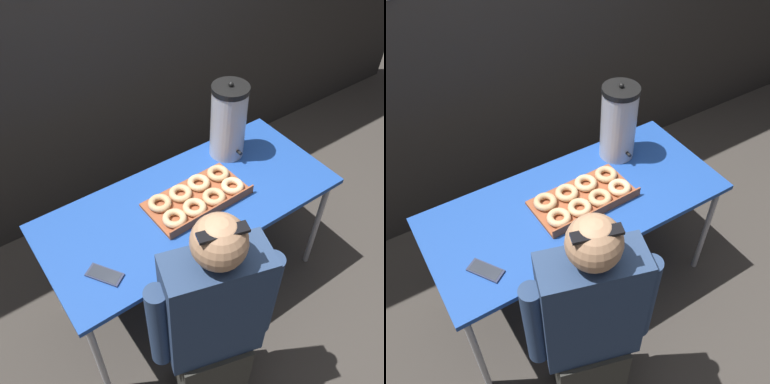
% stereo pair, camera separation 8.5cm
% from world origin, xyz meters
% --- Properties ---
extents(ground_plane, '(12.00, 12.00, 0.00)m').
position_xyz_m(ground_plane, '(0.00, 0.00, 0.00)').
color(ground_plane, '#3D3833').
extents(back_wall, '(6.00, 0.11, 2.41)m').
position_xyz_m(back_wall, '(0.00, 1.00, 1.21)').
color(back_wall, '#282623').
rests_on(back_wall, ground).
extents(folding_table, '(1.50, 0.66, 0.73)m').
position_xyz_m(folding_table, '(0.00, 0.00, 0.68)').
color(folding_table, '#1E479E').
rests_on(folding_table, ground).
extents(donut_box, '(0.52, 0.28, 0.05)m').
position_xyz_m(donut_box, '(0.04, -0.01, 0.75)').
color(donut_box, brown).
rests_on(donut_box, folding_table).
extents(coffee_urn, '(0.19, 0.22, 0.44)m').
position_xyz_m(coffee_urn, '(0.38, 0.20, 0.94)').
color(coffee_urn, '#B7B7BC').
rests_on(coffee_urn, folding_table).
extents(cell_phone, '(0.14, 0.17, 0.01)m').
position_xyz_m(cell_phone, '(-0.54, -0.15, 0.73)').
color(cell_phone, '#2D334C').
rests_on(cell_phone, folding_table).
extents(person_seated, '(0.52, 0.30, 1.27)m').
position_xyz_m(person_seated, '(-0.27, -0.55, 0.61)').
color(person_seated, '#33332D').
rests_on(person_seated, ground).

